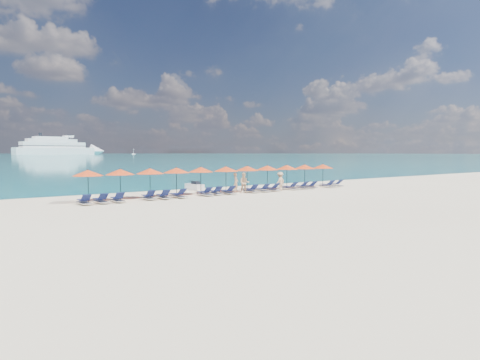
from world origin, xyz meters
TOP-DOWN VIEW (x-y plane):
  - ground at (0.00, 0.00)m, footprint 1400.00×1400.00m
  - cruise_ship at (99.66, 603.18)m, footprint 131.71×48.77m
  - sailboat_near at (110.12, 487.59)m, footprint 6.54×2.18m
  - sailboat_far at (201.51, 595.04)m, footprint 5.11×1.70m
  - jetski at (-0.85, 9.15)m, footprint 0.98×2.22m
  - beachgoer_a at (0.69, 4.63)m, footprint 0.74×0.69m
  - beachgoer_b at (1.10, 3.96)m, footprint 0.96×0.87m
  - beachgoer_c at (4.82, 3.74)m, footprint 1.19×0.77m
  - umbrella_0 at (-11.28, 4.93)m, footprint 2.10×2.10m
  - umbrella_1 at (-9.01, 5.10)m, footprint 2.10×2.10m
  - umbrella_2 at (-6.78, 5.05)m, footprint 2.10×2.10m
  - umbrella_3 at (-4.53, 5.22)m, footprint 2.10×2.10m
  - umbrella_4 at (-2.36, 5.20)m, footprint 2.10×2.10m
  - umbrella_5 at (-0.00, 5.10)m, footprint 2.10×2.10m
  - umbrella_6 at (2.22, 5.14)m, footprint 2.10×2.10m
  - umbrella_7 at (4.51, 5.17)m, footprint 2.10×2.10m
  - umbrella_8 at (6.79, 5.09)m, footprint 2.10×2.10m
  - umbrella_9 at (9.15, 5.16)m, footprint 2.10×2.10m
  - umbrella_10 at (11.47, 4.98)m, footprint 2.10×2.10m
  - lounger_0 at (-11.86, 3.71)m, footprint 0.67×1.72m
  - lounger_1 at (-10.80, 3.73)m, footprint 0.75×1.74m
  - lounger_2 at (-9.68, 3.71)m, footprint 0.65×1.71m
  - lounger_3 at (-7.37, 3.93)m, footprint 0.69×1.73m
  - lounger_4 at (-6.30, 3.73)m, footprint 0.75×1.74m
  - lounger_5 at (-5.11, 3.72)m, footprint 0.79×1.76m
  - lounger_6 at (-2.75, 3.85)m, footprint 0.64×1.71m
  - lounger_7 at (-1.68, 4.02)m, footprint 0.79×1.76m
  - lounger_8 at (-0.62, 3.85)m, footprint 0.65×1.71m
  - lounger_9 at (1.73, 3.89)m, footprint 0.69×1.72m
  - lounger_10 at (2.85, 3.82)m, footprint 0.67×1.72m
  - lounger_11 at (3.96, 3.82)m, footprint 0.71×1.73m
  - lounger_12 at (6.22, 3.97)m, footprint 0.66×1.72m
  - lounger_13 at (7.44, 3.89)m, footprint 0.70×1.73m
  - lounger_14 at (8.54, 3.82)m, footprint 0.66×1.71m
  - lounger_15 at (10.76, 3.68)m, footprint 0.76×1.74m
  - lounger_16 at (11.99, 3.80)m, footprint 0.69×1.73m

SIDE VIEW (x-z plane):
  - ground at x=0.00m, z-range 0.00..0.00m
  - lounger_0 at x=-11.86m, z-range -0.09..0.56m
  - lounger_1 at x=-10.80m, z-range -0.09..0.56m
  - lounger_2 at x=-9.68m, z-range -0.09..0.56m
  - lounger_3 at x=-7.37m, z-range -0.09..0.56m
  - lounger_4 at x=-6.30m, z-range -0.09..0.56m
  - lounger_5 at x=-5.11m, z-range -0.09..0.56m
  - lounger_6 at x=-2.75m, z-range -0.09..0.56m
  - lounger_7 at x=-1.68m, z-range -0.09..0.56m
  - lounger_8 at x=-0.62m, z-range -0.09..0.56m
  - lounger_9 at x=1.73m, z-range -0.09..0.56m
  - lounger_10 at x=2.85m, z-range -0.09..0.56m
  - lounger_11 at x=3.96m, z-range -0.09..0.56m
  - lounger_12 at x=6.22m, z-range -0.09..0.56m
  - lounger_13 at x=7.44m, z-range -0.09..0.56m
  - lounger_14 at x=8.54m, z-range -0.09..0.56m
  - lounger_15 at x=10.76m, z-range -0.09..0.56m
  - lounger_16 at x=11.99m, z-range -0.09..0.56m
  - jetski at x=-0.85m, z-range -0.07..0.70m
  - beachgoer_a at x=0.69m, z-range 0.00..1.69m
  - beachgoer_c at x=4.82m, z-range 0.00..1.69m
  - beachgoer_b at x=1.10m, z-range 0.00..1.72m
  - sailboat_far at x=201.51m, z-range -3.72..5.64m
  - sailboat_near at x=110.12m, z-range -4.77..7.23m
  - umbrella_0 at x=-11.28m, z-range 0.88..3.16m
  - umbrella_1 at x=-9.01m, z-range 0.88..3.16m
  - umbrella_2 at x=-6.78m, z-range 0.88..3.16m
  - umbrella_3 at x=-4.53m, z-range 0.88..3.16m
  - umbrella_4 at x=-2.36m, z-range 0.88..3.16m
  - umbrella_5 at x=0.00m, z-range 0.88..3.16m
  - umbrella_6 at x=2.22m, z-range 0.88..3.16m
  - umbrella_7 at x=4.51m, z-range 0.88..3.16m
  - umbrella_8 at x=6.79m, z-range 0.88..3.16m
  - umbrella_9 at x=9.15m, z-range 0.88..3.16m
  - umbrella_10 at x=11.47m, z-range 0.88..3.16m
  - cruise_ship at x=99.66m, z-range -8.70..27.58m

